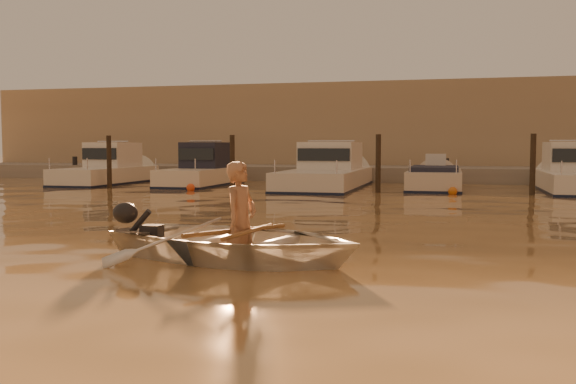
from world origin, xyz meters
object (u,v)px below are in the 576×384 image
(moored_boat_2, at_px, (327,171))
(moored_boat_3, at_px, (435,183))
(moored_boat_0, at_px, (106,169))
(dinghy, at_px, (235,241))
(moored_boat_1, at_px, (201,170))
(person, at_px, (241,222))
(waterfront_building, at_px, (410,131))
(moored_boat_4, at_px, (575,174))

(moored_boat_2, relative_size, moored_boat_3, 1.56)
(moored_boat_2, bearing_deg, moored_boat_3, 0.00)
(moored_boat_0, height_order, moored_boat_3, moored_boat_0)
(dinghy, xyz_separation_m, moored_boat_3, (2.30, 15.82, -0.04))
(dinghy, distance_m, moored_boat_0, 19.42)
(moored_boat_1, height_order, moored_boat_3, moored_boat_1)
(moored_boat_1, bearing_deg, dinghy, -66.22)
(dinghy, xyz_separation_m, moored_boat_2, (-1.75, 15.82, 0.36))
(dinghy, xyz_separation_m, person, (0.10, -0.02, 0.28))
(moored_boat_1, relative_size, waterfront_building, 0.13)
(person, relative_size, moored_boat_2, 0.20)
(dinghy, bearing_deg, waterfront_building, 11.47)
(moored_boat_2, xyz_separation_m, moored_boat_4, (8.86, 0.00, 0.00))
(waterfront_building, bearing_deg, person, -91.19)
(moored_boat_2, xyz_separation_m, moored_boat_3, (4.06, 0.00, -0.40))
(moored_boat_0, bearing_deg, moored_boat_3, 0.00)
(moored_boat_1, bearing_deg, moored_boat_2, 0.00)
(dinghy, relative_size, waterfront_building, 0.08)
(dinghy, relative_size, moored_boat_3, 0.68)
(person, xyz_separation_m, moored_boat_0, (-11.35, 15.84, 0.08))
(moored_boat_2, bearing_deg, dinghy, -83.67)
(dinghy, distance_m, moored_boat_1, 17.29)
(moored_boat_1, bearing_deg, moored_boat_3, 0.00)
(moored_boat_1, distance_m, moored_boat_2, 5.22)
(moored_boat_2, relative_size, moored_boat_4, 1.26)
(person, height_order, moored_boat_4, moored_boat_4)
(dinghy, bearing_deg, moored_boat_2, 19.20)
(moored_boat_0, bearing_deg, dinghy, -54.57)
(moored_boat_2, height_order, moored_boat_3, moored_boat_2)
(moored_boat_0, bearing_deg, moored_boat_1, 0.00)
(person, relative_size, moored_boat_4, 0.25)
(moored_boat_0, xyz_separation_m, moored_boat_2, (9.50, 0.00, 0.00))
(dinghy, bearing_deg, moored_boat_1, 36.64)
(moored_boat_1, xyz_separation_m, moored_boat_4, (14.07, 0.00, 0.00))
(moored_boat_0, relative_size, moored_boat_1, 1.11)
(dinghy, relative_size, moored_boat_4, 0.55)
(moored_boat_4, bearing_deg, dinghy, -114.18)
(moored_boat_2, bearing_deg, moored_boat_1, 180.00)
(moored_boat_3, distance_m, moored_boat_4, 4.82)
(moored_boat_1, relative_size, moored_boat_3, 1.07)
(person, bearing_deg, dinghy, 90.00)
(person, distance_m, moored_boat_3, 16.00)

